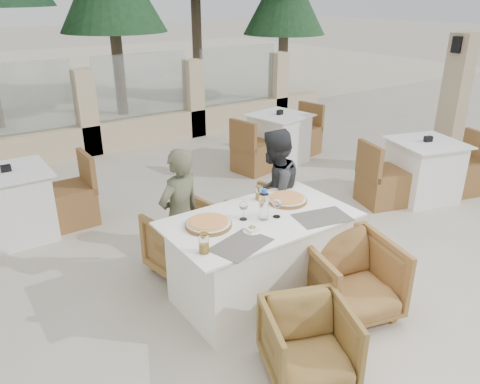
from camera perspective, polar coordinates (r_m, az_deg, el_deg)
ground at (r=4.35m, az=2.86°, el=-11.99°), size 80.00×80.00×0.00m
perimeter_wall_far at (r=8.10m, az=-18.29°, el=9.83°), size 10.00×0.34×1.60m
lantern_pillar at (r=7.59m, az=24.56°, el=9.64°), size 0.34×0.34×2.00m
pine_far_right at (r=12.08m, az=5.47°, el=21.80°), size 1.98×1.98×4.50m
dining_table at (r=4.09m, az=2.40°, el=-8.02°), size 1.60×0.90×0.77m
placemat_near_left at (r=3.50m, az=0.13°, el=-6.43°), size 0.52×0.42×0.00m
placemat_near_right at (r=3.97m, az=9.99°, el=-3.06°), size 0.50×0.39×0.00m
pizza_left at (r=3.76m, az=-3.87°, el=-3.87°), size 0.38×0.38×0.05m
pizza_right at (r=4.21m, az=5.75°, el=-0.89°), size 0.44×0.44×0.05m
water_bottle at (r=3.83m, az=2.93°, el=-1.51°), size 0.09×0.09×0.27m
wine_glass_centre at (r=3.84m, az=0.42°, el=-2.14°), size 0.10×0.10×0.18m
wine_glass_near at (r=3.89m, az=4.52°, el=-1.83°), size 0.10×0.10×0.18m
beer_glass_left at (r=3.38m, az=-4.43°, el=-6.27°), size 0.08×0.08×0.15m
beer_glass_right at (r=4.22m, az=2.35°, el=-0.12°), size 0.07×0.07×0.13m
olive_dish at (r=3.68m, az=1.50°, el=-4.51°), size 0.12×0.12×0.04m
armchair_far_left at (r=4.50m, az=-6.14°, el=-6.08°), size 0.79×0.80×0.63m
armchair_far_right at (r=4.86m, az=3.43°, el=-3.71°), size 0.87×0.88×0.62m
armchair_near_left at (r=3.42m, az=8.33°, el=-17.75°), size 0.76×0.77×0.55m
armchair_near_right at (r=4.03m, az=13.29°, el=-10.15°), size 0.86×0.87×0.65m
diner_left at (r=4.26m, az=-7.31°, el=-2.94°), size 0.53×0.42×1.28m
diner_right at (r=4.65m, az=4.13°, el=-0.26°), size 0.77×0.69×1.32m
bg_table_a at (r=5.63m, az=-25.90°, el=-1.40°), size 1.64×0.82×0.77m
bg_table_b at (r=7.44m, az=4.78°, el=6.51°), size 1.77×1.14×0.77m
bg_table_c at (r=6.51m, az=21.42°, el=2.50°), size 1.80×1.24×0.77m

